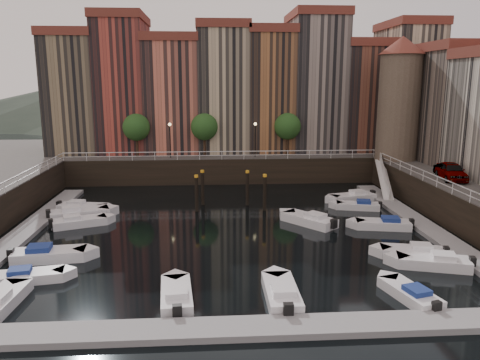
{
  "coord_description": "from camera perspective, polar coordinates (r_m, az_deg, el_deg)",
  "views": [
    {
      "loc": [
        -1.45,
        -37.62,
        11.94
      ],
      "look_at": [
        1.31,
        4.0,
        3.09
      ],
      "focal_mm": 35.0,
      "sensor_mm": 36.0,
      "label": 1
    }
  ],
  "objects": [
    {
      "name": "ground",
      "position": [
        39.5,
        -1.52,
        -5.62
      ],
      "size": [
        200.0,
        200.0,
        0.0
      ],
      "primitive_type": "plane",
      "color": "black",
      "rests_on": "ground"
    },
    {
      "name": "quay_far",
      "position": [
        64.49,
        -2.47,
        2.65
      ],
      "size": [
        80.0,
        20.0,
        3.0
      ],
      "primitive_type": "cube",
      "color": "black",
      "rests_on": "ground"
    },
    {
      "name": "dock_left",
      "position": [
        41.2,
        -24.72,
        -5.75
      ],
      "size": [
        2.0,
        28.0,
        0.35
      ],
      "primitive_type": "cube",
      "color": "gray",
      "rests_on": "ground"
    },
    {
      "name": "dock_right",
      "position": [
        42.33,
        21.11,
        -4.99
      ],
      "size": [
        2.0,
        28.0,
        0.35
      ],
      "primitive_type": "cube",
      "color": "gray",
      "rests_on": "ground"
    },
    {
      "name": "dock_near",
      "position": [
        23.79,
        0.21,
        -17.67
      ],
      "size": [
        30.0,
        2.0,
        0.35
      ],
      "primitive_type": "cube",
      "color": "gray",
      "rests_on": "ground"
    },
    {
      "name": "mountains",
      "position": [
        147.71,
        -2.62,
        10.41
      ],
      "size": [
        145.0,
        100.0,
        18.0
      ],
      "color": "#2D382D",
      "rests_on": "ground"
    },
    {
      "name": "far_terrace",
      "position": [
        61.32,
        0.66,
        11.06
      ],
      "size": [
        48.7,
        10.3,
        17.5
      ],
      "color": "#7D6C50",
      "rests_on": "quay_far"
    },
    {
      "name": "corner_tower",
      "position": [
        56.39,
        18.83,
        9.58
      ],
      "size": [
        5.2,
        5.2,
        13.8
      ],
      "color": "#6B5B4C",
      "rests_on": "quay_right"
    },
    {
      "name": "promenade_trees",
      "position": [
        56.08,
        -3.69,
        6.47
      ],
      "size": [
        21.2,
        3.2,
        5.2
      ],
      "color": "black",
      "rests_on": "quay_far"
    },
    {
      "name": "street_lamps",
      "position": [
        55.16,
        -3.33,
        5.67
      ],
      "size": [
        10.36,
        0.36,
        4.18
      ],
      "color": "black",
      "rests_on": "quay_far"
    },
    {
      "name": "railings",
      "position": [
        43.31,
        -1.81,
        1.12
      ],
      "size": [
        36.08,
        34.04,
        0.52
      ],
      "color": "white",
      "rests_on": "ground"
    },
    {
      "name": "gangway",
      "position": [
        52.08,
        17.14,
        0.34
      ],
      "size": [
        2.78,
        8.32,
        3.73
      ],
      "color": "white",
      "rests_on": "ground"
    },
    {
      "name": "mooring_pilings",
      "position": [
        44.63,
        -1.5,
        -1.36
      ],
      "size": [
        6.71,
        2.83,
        3.78
      ],
      "color": "black",
      "rests_on": "ground"
    },
    {
      "name": "boat_left_0",
      "position": [
        31.69,
        -24.43,
        -10.65
      ],
      "size": [
        4.32,
        2.23,
        0.97
      ],
      "rotation": [
        0.0,
        0.0,
        0.18
      ],
      "color": "white",
      "rests_on": "ground"
    },
    {
      "name": "boat_left_1",
      "position": [
        34.69,
        -22.38,
        -8.41
      ],
      "size": [
        5.12,
        2.29,
        1.16
      ],
      "rotation": [
        0.0,
        0.0,
        0.1
      ],
      "color": "white",
      "rests_on": "ground"
    },
    {
      "name": "boat_left_2",
      "position": [
        41.66,
        -19.12,
        -4.85
      ],
      "size": [
        4.65,
        3.13,
        1.05
      ],
      "rotation": [
        0.0,
        0.0,
        0.38
      ],
      "color": "white",
      "rests_on": "ground"
    },
    {
      "name": "boat_left_3",
      "position": [
        44.07,
        -19.12,
        -3.87
      ],
      "size": [
        5.38,
        3.44,
        1.21
      ],
      "rotation": [
        0.0,
        0.0,
        0.34
      ],
      "color": "white",
      "rests_on": "ground"
    },
    {
      "name": "boat_left_4",
      "position": [
        46.25,
        -18.78,
        -3.17
      ],
      "size": [
        4.79,
        2.48,
        1.07
      ],
      "rotation": [
        0.0,
        0.0,
        -0.19
      ],
      "color": "white",
      "rests_on": "ground"
    },
    {
      "name": "boat_right_0",
      "position": [
        33.45,
        22.68,
        -9.23
      ],
      "size": [
        4.92,
        2.94,
        1.1
      ],
      "rotation": [
        0.0,
        0.0,
        2.86
      ],
      "color": "white",
      "rests_on": "ground"
    },
    {
      "name": "boat_right_1",
      "position": [
        34.85,
        20.44,
        -8.24
      ],
      "size": [
        4.63,
        2.54,
        1.04
      ],
      "rotation": [
        0.0,
        0.0,
        2.92
      ],
      "color": "white",
      "rests_on": "ground"
    },
    {
      "name": "boat_right_2",
      "position": [
        40.55,
        17.18,
        -5.17
      ],
      "size": [
        4.75,
        2.46,
        1.06
      ],
      "rotation": [
        0.0,
        0.0,
        2.96
      ],
      "color": "white",
      "rests_on": "ground"
    },
    {
      "name": "boat_right_3",
      "position": [
        45.93,
        14.29,
        -3.05
      ],
      "size": [
        4.31,
        2.41,
        0.97
      ],
      "rotation": [
        0.0,
        0.0,
        2.9
      ],
      "color": "white",
      "rests_on": "ground"
    },
    {
      "name": "boat_right_4",
      "position": [
        48.97,
        13.67,
        -2.03
      ],
      "size": [
        4.96,
        2.83,
        1.11
      ],
      "rotation": [
        0.0,
        0.0,
        3.39
      ],
      "color": "white",
      "rests_on": "ground"
    },
    {
      "name": "boat_near_0",
      "position": [
        29.03,
        -27.1,
        -12.96
      ],
      "size": [
        1.85,
        4.54,
        1.03
      ],
      "rotation": [
        0.0,
        0.0,
        1.52
      ],
      "color": "white",
      "rests_on": "ground"
    },
    {
      "name": "boat_near_1",
      "position": [
        26.75,
        -7.77,
        -13.81
      ],
      "size": [
        2.05,
        4.67,
        1.06
      ],
      "rotation": [
        0.0,
        0.0,
        1.66
      ],
      "color": "white",
      "rests_on": "ground"
    },
    {
      "name": "boat_near_2",
      "position": [
        26.78,
        5.1,
        -13.65
      ],
      "size": [
        1.8,
        4.87,
        1.12
      ],
      "rotation": [
        0.0,
        0.0,
        1.56
      ],
      "color": "white",
      "rests_on": "ground"
    },
    {
      "name": "boat_near_3",
      "position": [
        28.42,
        20.13,
        -12.92
      ],
      "size": [
        2.51,
        4.36,
        0.98
      ],
      "rotation": [
        0.0,
        0.0,
        1.83
      ],
      "color": "white",
      "rests_on": "ground"
    },
    {
      "name": "car_a",
      "position": [
        46.75,
        24.36,
        0.88
      ],
      "size": [
        2.72,
        4.99,
        1.61
      ],
      "primitive_type": "imported",
      "rotation": [
        0.0,
        0.0,
        -0.18
      ],
      "color": "gray",
      "rests_on": "quay_right"
    },
    {
      "name": "car_b",
      "position": [
        47.27,
        24.13,
        0.82
      ],
      "size": [
        1.59,
        4.01,
        1.3
      ],
      "primitive_type": "imported",
      "rotation": [
        0.0,
        0.0,
        -0.06
      ],
      "color": "gray",
      "rests_on": "quay_right"
    },
    {
      "name": "boat_extra_532",
      "position": [
        40.21,
        8.55,
        -4.84
      ],
      "size": [
        4.53,
        4.88,
        1.18
      ],
      "rotation": [
        0.0,
        0.0,
        2.27
      ],
      "color": "white",
      "rests_on": "ground"
    }
  ]
}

